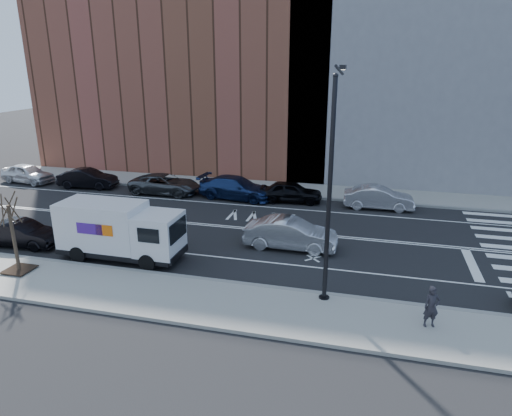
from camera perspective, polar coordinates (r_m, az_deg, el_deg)
The scene contains 20 objects.
ground at distance 27.41m, azimuth -4.46°, elevation -2.27°, with size 120.00×120.00×0.00m, color black.
sidewalk_near at distance 19.99m, azimuth -12.70°, elevation -10.53°, with size 44.00×3.60×0.15m, color gray.
sidewalk_far at distance 35.42m, azimuth 0.10°, elevation 2.63°, with size 44.00×3.60×0.15m, color gray.
curb_near at distance 21.41m, azimuth -10.53°, elevation -8.33°, with size 44.00×0.25×0.17m, color gray.
curb_far at distance 33.74m, azimuth -0.66°, elevation 1.86°, with size 44.00×0.25×0.17m, color gray.
road_markings at distance 27.40m, azimuth -4.46°, elevation -2.26°, with size 40.00×8.60×0.01m, color white, non-canonical shape.
bldg_brick at distance 43.17m, azimuth -8.49°, elevation 19.87°, with size 26.00×10.00×22.00m, color brown.
bldg_concrete at distance 40.20m, azimuth 21.02°, elevation 21.96°, with size 20.00×10.00×26.00m, color slate.
streetlight at distance 17.98m, azimuth 9.39°, elevation 3.61°, with size 0.44×4.02×9.34m.
street_tree at distance 23.57m, azimuth -27.91°, elevation -4.10°, with size 1.20×1.20×3.75m.
fedex_van at distance 23.48m, azimuth -16.70°, elevation -2.65°, with size 6.25×2.27×2.85m.
far_parked_a at distance 41.20m, azimuth -26.67°, elevation 3.88°, with size 1.80×4.48×1.53m, color silver.
far_parked_b at distance 37.67m, azimuth -20.28°, elevation 3.48°, with size 1.56×4.46×1.47m, color black.
far_parked_c at distance 34.48m, azimuth -11.32°, elevation 2.96°, with size 2.39×5.19×1.44m, color #45494C.
far_parked_d at distance 32.58m, azimuth -2.49°, elevation 2.55°, with size 2.22×5.47×1.59m, color navy.
far_parked_e at distance 31.86m, azimuth 4.39°, elevation 2.05°, with size 1.74×4.32×1.47m, color black.
far_parked_f at distance 31.39m, azimuth 15.08°, elevation 1.25°, with size 1.59×4.56×1.50m, color silver.
driving_sedan at distance 24.01m, azimuth 4.34°, elevation -3.23°, with size 1.69×4.85×1.60m, color #B8B8BD.
near_parked_rear_a at distance 27.30m, azimuth -27.27°, elevation -2.85°, with size 1.46×4.19×1.38m, color black.
pedestrian at distance 18.10m, azimuth 21.09°, elevation -11.45°, with size 0.58×0.38×1.59m, color #262329.
Camera 1 is at (8.44, -24.29, 9.49)m, focal length 32.00 mm.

